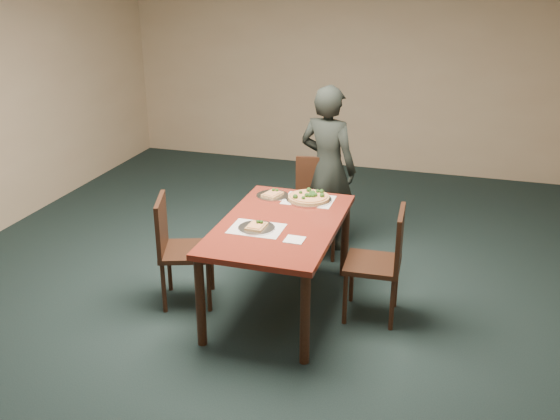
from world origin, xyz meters
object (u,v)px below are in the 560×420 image
(chair_far, at_px, (316,200))
(chair_left, at_px, (177,244))
(slice_plate_far, at_px, (273,195))
(dining_table, at_px, (280,233))
(slice_plate_near, at_px, (257,227))
(pizza_pan, at_px, (309,197))
(diner, at_px, (328,168))
(chair_right, at_px, (383,258))

(chair_far, height_order, chair_left, same)
(slice_plate_far, bearing_deg, dining_table, -66.64)
(dining_table, xyz_separation_m, slice_plate_near, (-0.13, -0.18, 0.11))
(chair_left, bearing_deg, pizza_pan, -72.63)
(pizza_pan, relative_size, slice_plate_near, 1.39)
(chair_far, bearing_deg, diner, 54.99)
(chair_left, height_order, pizza_pan, chair_left)
(slice_plate_near, bearing_deg, chair_right, 15.62)
(chair_far, relative_size, chair_left, 1.00)
(slice_plate_near, distance_m, slice_plate_far, 0.71)
(chair_far, relative_size, chair_right, 1.00)
(chair_left, relative_size, pizza_pan, 2.34)
(dining_table, relative_size, chair_left, 1.65)
(chair_right, bearing_deg, diner, -151.73)
(diner, bearing_deg, chair_right, 136.75)
(chair_left, xyz_separation_m, pizza_pan, (0.92, 0.68, 0.26))
(chair_far, distance_m, slice_plate_far, 0.71)
(pizza_pan, height_order, slice_plate_far, pizza_pan)
(chair_left, bearing_deg, slice_plate_near, -111.15)
(pizza_pan, distance_m, slice_plate_far, 0.33)
(chair_far, distance_m, chair_right, 1.32)
(chair_left, distance_m, pizza_pan, 1.18)
(slice_plate_near, bearing_deg, chair_left, 178.10)
(diner, bearing_deg, dining_table, 102.17)
(chair_right, relative_size, diner, 0.57)
(chair_right, xyz_separation_m, slice_plate_far, (-1.04, 0.45, 0.25))
(dining_table, relative_size, slice_plate_far, 5.36)
(chair_left, distance_m, slice_plate_far, 0.94)
(dining_table, distance_m, pizza_pan, 0.55)
(slice_plate_near, bearing_deg, chair_far, 83.70)
(dining_table, bearing_deg, diner, 86.34)
(chair_right, relative_size, slice_plate_near, 3.25)
(dining_table, distance_m, diner, 1.30)
(chair_far, height_order, slice_plate_near, chair_far)
(chair_left, xyz_separation_m, slice_plate_near, (0.69, -0.02, 0.25))
(chair_far, xyz_separation_m, chair_left, (-0.84, -1.30, 0.00))
(diner, bearing_deg, chair_left, 73.74)
(slice_plate_near, bearing_deg, slice_plate_far, 97.89)
(chair_left, bearing_deg, diner, -51.33)
(dining_table, height_order, slice_plate_near, slice_plate_near)
(dining_table, bearing_deg, chair_far, 89.27)
(chair_far, height_order, slice_plate_far, chair_far)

